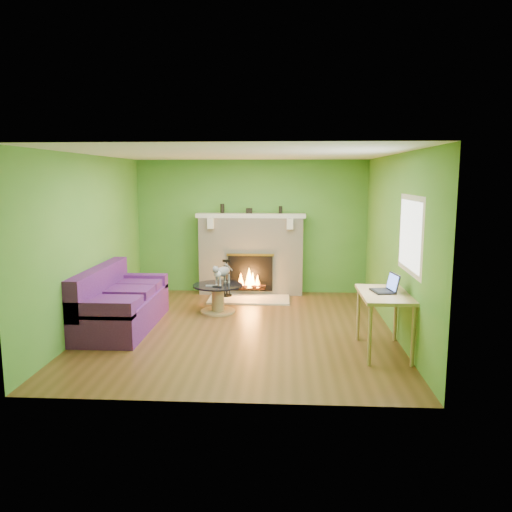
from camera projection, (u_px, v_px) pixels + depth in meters
The scene contains 22 objects.
floor at pixel (241, 329), 7.54m from camera, with size 5.00×5.00×0.00m, color #583919.
ceiling at pixel (240, 154), 7.14m from camera, with size 5.00×5.00×0.00m, color white.
wall_back at pixel (252, 227), 9.80m from camera, with size 5.00×5.00×0.00m, color #47892D.
wall_front at pixel (218, 278), 4.88m from camera, with size 5.00×5.00×0.00m, color #47892D.
wall_left at pixel (91, 243), 7.47m from camera, with size 5.00×5.00×0.00m, color #47892D.
wall_right at pixel (395, 245), 7.21m from camera, with size 5.00×5.00×0.00m, color #47892D.
window_frame at pixel (411, 235), 6.29m from camera, with size 1.20×1.20×0.00m, color silver.
window_pane at pixel (410, 235), 6.29m from camera, with size 1.06×1.06×0.00m, color white.
fireplace at pixel (251, 255), 9.71m from camera, with size 2.10×0.46×1.58m.
hearth at pixel (249, 299), 9.32m from camera, with size 1.50×0.75×0.03m, color beige.
mantel at pixel (251, 215), 9.56m from camera, with size 2.10×0.28×0.08m, color beige.
sofa at pixel (119, 304), 7.57m from camera, with size 0.93×2.06×0.93m.
coffee_table at pixel (218, 296), 8.44m from camera, with size 0.84×0.84×0.48m.
desk at pixel (385, 300), 6.43m from camera, with size 0.62×1.08×0.80m.
cat at pixel (223, 274), 8.43m from camera, with size 0.21×0.57×0.35m, color slate, non-canonical shape.
remote_silver at pixel (211, 286), 8.29m from camera, with size 0.17×0.04×0.02m, color gray.
remote_black at pixel (217, 287), 8.23m from camera, with size 0.16×0.04×0.02m, color black.
laptop at pixel (383, 283), 6.45m from camera, with size 0.29×0.33×0.25m, color black, non-canonical shape.
fire_tools at pixel (227, 278), 9.43m from camera, with size 0.19×0.19×0.71m, color black, non-canonical shape.
mantel_vase_left at pixel (222, 209), 9.61m from camera, with size 0.08×0.08×0.18m, color black.
mantel_vase_right at pixel (281, 210), 9.54m from camera, with size 0.07×0.07×0.14m, color black.
mantel_box at pixel (249, 211), 9.58m from camera, with size 0.12×0.08×0.10m, color black.
Camera 1 is at (0.65, -7.25, 2.27)m, focal length 35.00 mm.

